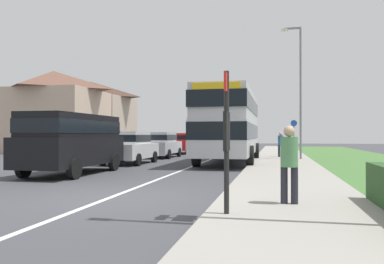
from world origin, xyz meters
TOP-DOWN VIEW (x-y plane):
  - ground_plane at (0.00, 0.00)m, footprint 120.00×120.00m
  - lane_marking_centre at (0.00, 8.00)m, footprint 0.14×60.00m
  - pavement_near_side at (4.20, 6.00)m, footprint 3.20×68.00m
  - double_decker_bus at (1.45, 11.97)m, footprint 2.80×9.60m
  - parked_van_black at (-3.68, 4.93)m, footprint 2.11×5.24m
  - parked_car_white at (-3.48, 10.22)m, footprint 2.00×4.12m
  - parked_car_silver at (-3.46, 15.79)m, footprint 1.93×4.28m
  - parked_car_red at (-3.55, 21.54)m, footprint 1.93×4.44m
  - pedestrian_at_stop at (4.10, -0.60)m, footprint 0.34×0.34m
  - pedestrian_walking_away at (4.15, 16.25)m, footprint 0.34×0.34m
  - bus_stop_sign at (3.00, -1.82)m, footprint 0.09×0.52m
  - cycle_route_sign at (5.09, 19.63)m, footprint 0.44×0.08m
  - street_lamp_mid at (5.13, 14.36)m, footprint 1.14×0.20m
  - house_terrace_far_side at (-14.86, 25.11)m, footprint 7.77×13.66m

SIDE VIEW (x-z plane):
  - ground_plane at x=0.00m, z-range 0.00..0.00m
  - lane_marking_centre at x=0.00m, z-range 0.00..0.01m
  - pavement_near_side at x=4.20m, z-range 0.00..0.12m
  - parked_car_red at x=-3.55m, z-range 0.08..1.70m
  - parked_car_white at x=-3.48m, z-range 0.08..1.73m
  - parked_car_silver at x=-3.46m, z-range 0.08..1.74m
  - pedestrian_at_stop at x=4.10m, z-range 0.14..1.81m
  - pedestrian_walking_away at x=4.15m, z-range 0.14..1.81m
  - parked_van_black at x=-3.68m, z-range 0.21..2.47m
  - cycle_route_sign at x=5.09m, z-range 0.17..2.69m
  - bus_stop_sign at x=3.00m, z-range 0.24..2.84m
  - double_decker_bus at x=1.45m, z-range 0.29..3.99m
  - house_terrace_far_side at x=-14.86m, z-range 0.00..6.98m
  - street_lamp_mid at x=5.13m, z-range 0.55..8.17m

